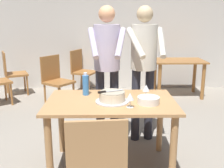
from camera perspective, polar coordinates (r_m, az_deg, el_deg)
ground_plane at (r=3.10m, az=-0.21°, el=-16.85°), size 14.00×14.00×0.00m
back_wall at (r=6.04m, az=-0.50°, el=11.85°), size 10.00×0.12×2.70m
main_dining_table at (r=2.83m, az=-0.22°, el=-5.96°), size 1.33×0.84×0.75m
cake_on_platter at (r=2.72m, az=0.04°, el=-2.79°), size 0.34×0.34×0.11m
cake_knife at (r=2.68m, az=-1.37°, el=-1.64°), size 0.26×0.12×0.02m
plate_stack at (r=2.70m, az=7.72°, el=-3.41°), size 0.22×0.22×0.07m
wine_glass_near at (r=2.87m, az=7.22°, el=-0.93°), size 0.08×0.08×0.14m
wine_glass_far at (r=2.56m, az=3.84°, el=-2.76°), size 0.08×0.08×0.14m
water_bottle at (r=2.97m, az=-5.60°, el=-0.15°), size 0.07×0.07×0.25m
person_cutting_cake at (r=3.32m, az=-1.07°, el=5.16°), size 0.47×0.55×1.72m
person_standing_beside at (r=3.38m, az=6.75°, el=5.22°), size 0.46×0.57×1.72m
chair_near_side at (r=2.16m, az=-3.30°, el=-16.53°), size 0.48×0.48×0.90m
background_table at (r=5.61m, az=13.88°, el=3.31°), size 1.00×0.70×0.74m
background_chair_1 at (r=5.89m, az=-20.42°, el=2.48°), size 0.58×0.58×0.90m
background_chair_2 at (r=5.00m, az=-11.81°, el=1.13°), size 0.61×0.61×0.90m
background_chair_3 at (r=5.80m, az=-6.41°, el=3.11°), size 0.58×0.58×0.90m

